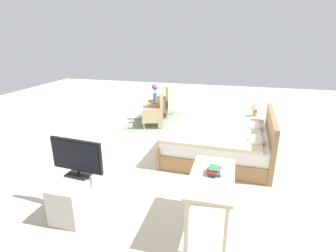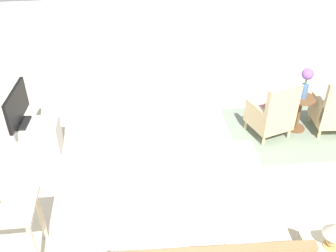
{
  "view_description": "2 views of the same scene",
  "coord_description": "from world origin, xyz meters",
  "px_view_note": "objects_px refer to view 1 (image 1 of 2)",
  "views": [
    {
      "loc": [
        4.75,
        1.09,
        2.32
      ],
      "look_at": [
        0.02,
        -0.12,
        0.61
      ],
      "focal_mm": 28.0,
      "sensor_mm": 36.0,
      "label": 1
    },
    {
      "loc": [
        0.49,
        3.75,
        3.58
      ],
      "look_at": [
        0.07,
        -0.14,
        0.83
      ],
      "focal_mm": 42.0,
      "sensor_mm": 36.0,
      "label": 2
    }
  ],
  "objects_px": {
    "side_table": "(155,108)",
    "flower_vase": "(155,91)",
    "armchair_by_window_left": "(164,103)",
    "tv_stand": "(81,191)",
    "nightstand": "(253,128)",
    "bed": "(220,143)",
    "table_lamp": "(256,107)",
    "tv_flatscreen": "(77,157)",
    "armchair_by_window_right": "(155,112)",
    "book_stack": "(214,171)",
    "vanity_desk": "(211,185)"
  },
  "relations": [
    {
      "from": "side_table",
      "to": "flower_vase",
      "type": "bearing_deg",
      "value": 0.0
    },
    {
      "from": "armchair_by_window_left",
      "to": "flower_vase",
      "type": "height_order",
      "value": "flower_vase"
    },
    {
      "from": "tv_stand",
      "to": "side_table",
      "type": "bearing_deg",
      "value": -177.74
    },
    {
      "from": "armchair_by_window_left",
      "to": "nightstand",
      "type": "height_order",
      "value": "armchair_by_window_left"
    },
    {
      "from": "bed",
      "to": "table_lamp",
      "type": "xyz_separation_m",
      "value": [
        -1.16,
        0.68,
        0.48
      ]
    },
    {
      "from": "armchair_by_window_left",
      "to": "tv_flatscreen",
      "type": "distance_m",
      "value": 4.56
    },
    {
      "from": "bed",
      "to": "tv_stand",
      "type": "relative_size",
      "value": 2.11
    },
    {
      "from": "flower_vase",
      "to": "bed",
      "type": "bearing_deg",
      "value": 44.75
    },
    {
      "from": "nightstand",
      "to": "tv_flatscreen",
      "type": "distance_m",
      "value": 4.12
    },
    {
      "from": "armchair_by_window_right",
      "to": "flower_vase",
      "type": "distance_m",
      "value": 0.69
    },
    {
      "from": "flower_vase",
      "to": "tv_flatscreen",
      "type": "bearing_deg",
      "value": 2.26
    },
    {
      "from": "armchair_by_window_left",
      "to": "flower_vase",
      "type": "distance_m",
      "value": 0.7
    },
    {
      "from": "side_table",
      "to": "book_stack",
      "type": "relative_size",
      "value": 2.47
    },
    {
      "from": "armchair_by_window_left",
      "to": "table_lamp",
      "type": "bearing_deg",
      "value": 62.81
    },
    {
      "from": "nightstand",
      "to": "book_stack",
      "type": "height_order",
      "value": "book_stack"
    },
    {
      "from": "table_lamp",
      "to": "tv_flatscreen",
      "type": "bearing_deg",
      "value": -36.78
    },
    {
      "from": "armchair_by_window_right",
      "to": "side_table",
      "type": "bearing_deg",
      "value": -164.41
    },
    {
      "from": "armchair_by_window_right",
      "to": "table_lamp",
      "type": "bearing_deg",
      "value": 82.99
    },
    {
      "from": "armchair_by_window_left",
      "to": "armchair_by_window_right",
      "type": "bearing_deg",
      "value": -0.16
    },
    {
      "from": "bed",
      "to": "nightstand",
      "type": "height_order",
      "value": "bed"
    },
    {
      "from": "tv_stand",
      "to": "tv_flatscreen",
      "type": "height_order",
      "value": "tv_flatscreen"
    },
    {
      "from": "tv_flatscreen",
      "to": "nightstand",
      "type": "bearing_deg",
      "value": 143.23
    },
    {
      "from": "armchair_by_window_right",
      "to": "table_lamp",
      "type": "height_order",
      "value": "armchair_by_window_right"
    },
    {
      "from": "armchair_by_window_left",
      "to": "tv_flatscreen",
      "type": "bearing_deg",
      "value": 0.31
    },
    {
      "from": "side_table",
      "to": "tv_stand",
      "type": "relative_size",
      "value": 0.59
    },
    {
      "from": "tv_flatscreen",
      "to": "book_stack",
      "type": "height_order",
      "value": "tv_flatscreen"
    },
    {
      "from": "armchair_by_window_right",
      "to": "book_stack",
      "type": "relative_size",
      "value": 4.01
    },
    {
      "from": "armchair_by_window_left",
      "to": "vanity_desk",
      "type": "distance_m",
      "value": 4.9
    },
    {
      "from": "bed",
      "to": "tv_flatscreen",
      "type": "height_order",
      "value": "tv_flatscreen"
    },
    {
      "from": "armchair_by_window_right",
      "to": "armchair_by_window_left",
      "type": "bearing_deg",
      "value": 179.84
    },
    {
      "from": "side_table",
      "to": "tv_flatscreen",
      "type": "height_order",
      "value": "tv_flatscreen"
    },
    {
      "from": "book_stack",
      "to": "tv_flatscreen",
      "type": "bearing_deg",
      "value": -87.63
    },
    {
      "from": "bed",
      "to": "vanity_desk",
      "type": "distance_m",
      "value": 2.14
    },
    {
      "from": "table_lamp",
      "to": "tv_flatscreen",
      "type": "relative_size",
      "value": 0.43
    },
    {
      "from": "bed",
      "to": "flower_vase",
      "type": "xyz_separation_m",
      "value": [
        -1.94,
        -1.92,
        0.56
      ]
    },
    {
      "from": "side_table",
      "to": "table_lamp",
      "type": "height_order",
      "value": "table_lamp"
    },
    {
      "from": "nightstand",
      "to": "tv_flatscreen",
      "type": "bearing_deg",
      "value": -36.77
    },
    {
      "from": "armchair_by_window_right",
      "to": "vanity_desk",
      "type": "height_order",
      "value": "armchair_by_window_right"
    },
    {
      "from": "tv_stand",
      "to": "vanity_desk",
      "type": "relative_size",
      "value": 0.92
    },
    {
      "from": "vanity_desk",
      "to": "tv_stand",
      "type": "bearing_deg",
      "value": -90.0
    },
    {
      "from": "armchair_by_window_left",
      "to": "vanity_desk",
      "type": "height_order",
      "value": "armchair_by_window_left"
    },
    {
      "from": "flower_vase",
      "to": "book_stack",
      "type": "xyz_separation_m",
      "value": [
        3.98,
        1.96,
        -0.07
      ]
    },
    {
      "from": "armchair_by_window_right",
      "to": "side_table",
      "type": "xyz_separation_m",
      "value": [
        -0.48,
        -0.13,
        -0.03
      ]
    },
    {
      "from": "table_lamp",
      "to": "tv_stand",
      "type": "bearing_deg",
      "value": -36.8
    },
    {
      "from": "armchair_by_window_right",
      "to": "table_lamp",
      "type": "relative_size",
      "value": 2.79
    },
    {
      "from": "flower_vase",
      "to": "nightstand",
      "type": "relative_size",
      "value": 0.85
    },
    {
      "from": "table_lamp",
      "to": "nightstand",
      "type": "bearing_deg",
      "value": -90.0
    },
    {
      "from": "tv_stand",
      "to": "vanity_desk",
      "type": "bearing_deg",
      "value": 90.0
    },
    {
      "from": "tv_flatscreen",
      "to": "vanity_desk",
      "type": "relative_size",
      "value": 0.74
    },
    {
      "from": "side_table",
      "to": "nightstand",
      "type": "relative_size",
      "value": 1.01
    }
  ]
}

